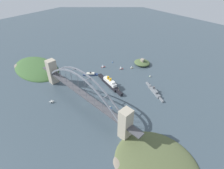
{
  "coord_description": "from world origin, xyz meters",
  "views": [
    {
      "loc": [
        239.58,
        -158.66,
        251.47
      ],
      "look_at": [
        0.0,
        79.49,
        8.0
      ],
      "focal_mm": 30.27,
      "sensor_mm": 36.0,
      "label": 1
    }
  ],
  "objects_px": {
    "harbor_arch_bridge": "(82,92)",
    "ocean_liner": "(110,83)",
    "fort_island_mid_harbor": "(142,63)",
    "small_boat_2": "(110,107)",
    "naval_cruiser": "(154,91)",
    "small_boat_4": "(121,67)",
    "harbor_ferry_steamer": "(91,74)",
    "small_boat_3": "(150,76)",
    "small_boat_0": "(112,62)",
    "small_boat_5": "(131,67)",
    "seaplane_taxiing_near_bridge": "(52,102)",
    "small_boat_1": "(103,66)"
  },
  "relations": [
    {
      "from": "harbor_arch_bridge",
      "to": "ocean_liner",
      "type": "height_order",
      "value": "harbor_arch_bridge"
    },
    {
      "from": "fort_island_mid_harbor",
      "to": "small_boat_2",
      "type": "relative_size",
      "value": 4.59
    },
    {
      "from": "naval_cruiser",
      "to": "fort_island_mid_harbor",
      "type": "xyz_separation_m",
      "value": [
        -93.43,
        77.91,
        1.92
      ]
    },
    {
      "from": "ocean_liner",
      "to": "small_boat_4",
      "type": "bearing_deg",
      "value": 113.77
    },
    {
      "from": "harbor_ferry_steamer",
      "to": "small_boat_4",
      "type": "relative_size",
      "value": 2.99
    },
    {
      "from": "small_boat_3",
      "to": "small_boat_4",
      "type": "distance_m",
      "value": 77.83
    },
    {
      "from": "small_boat_0",
      "to": "naval_cruiser",
      "type": "bearing_deg",
      "value": -10.98
    },
    {
      "from": "small_boat_5",
      "to": "harbor_ferry_steamer",
      "type": "bearing_deg",
      "value": -117.43
    },
    {
      "from": "harbor_ferry_steamer",
      "to": "small_boat_0",
      "type": "bearing_deg",
      "value": 95.83
    },
    {
      "from": "ocean_liner",
      "to": "small_boat_3",
      "type": "relative_size",
      "value": 13.9
    },
    {
      "from": "fort_island_mid_harbor",
      "to": "small_boat_0",
      "type": "distance_m",
      "value": 79.99
    },
    {
      "from": "harbor_arch_bridge",
      "to": "small_boat_4",
      "type": "height_order",
      "value": "harbor_arch_bridge"
    },
    {
      "from": "naval_cruiser",
      "to": "small_boat_3",
      "type": "bearing_deg",
      "value": 134.01
    },
    {
      "from": "seaplane_taxiing_near_bridge",
      "to": "small_boat_1",
      "type": "bearing_deg",
      "value": 100.07
    },
    {
      "from": "small_boat_3",
      "to": "harbor_arch_bridge",
      "type": "bearing_deg",
      "value": -101.11
    },
    {
      "from": "seaplane_taxiing_near_bridge",
      "to": "small_boat_2",
      "type": "bearing_deg",
      "value": 37.98
    },
    {
      "from": "naval_cruiser",
      "to": "small_boat_4",
      "type": "bearing_deg",
      "value": 170.32
    },
    {
      "from": "ocean_liner",
      "to": "small_boat_1",
      "type": "height_order",
      "value": "ocean_liner"
    },
    {
      "from": "harbor_ferry_steamer",
      "to": "small_boat_3",
      "type": "xyz_separation_m",
      "value": [
        107.64,
        96.59,
        0.53
      ]
    },
    {
      "from": "ocean_liner",
      "to": "small_boat_4",
      "type": "distance_m",
      "value": 76.78
    },
    {
      "from": "small_boat_0",
      "to": "harbor_arch_bridge",
      "type": "bearing_deg",
      "value": -63.27
    },
    {
      "from": "small_boat_1",
      "to": "harbor_arch_bridge",
      "type": "bearing_deg",
      "value": -57.59
    },
    {
      "from": "harbor_arch_bridge",
      "to": "fort_island_mid_harbor",
      "type": "relative_size",
      "value": 6.72
    },
    {
      "from": "harbor_arch_bridge",
      "to": "harbor_ferry_steamer",
      "type": "xyz_separation_m",
      "value": [
        -73.26,
        78.38,
        -27.17
      ]
    },
    {
      "from": "small_boat_2",
      "to": "small_boat_4",
      "type": "xyz_separation_m",
      "value": [
        -83.68,
        121.06,
        3.97
      ]
    },
    {
      "from": "seaplane_taxiing_near_bridge",
      "to": "small_boat_5",
      "type": "height_order",
      "value": "small_boat_5"
    },
    {
      "from": "harbor_ferry_steamer",
      "to": "harbor_arch_bridge",
      "type": "bearing_deg",
      "value": -46.93
    },
    {
      "from": "small_boat_2",
      "to": "seaplane_taxiing_near_bridge",
      "type": "bearing_deg",
      "value": -142.02
    },
    {
      "from": "small_boat_3",
      "to": "fort_island_mid_harbor",
      "type": "bearing_deg",
      "value": 146.08
    },
    {
      "from": "ocean_liner",
      "to": "small_boat_0",
      "type": "xyz_separation_m",
      "value": [
        -72.93,
        81.11,
        -5.54
      ]
    },
    {
      "from": "naval_cruiser",
      "to": "harbor_ferry_steamer",
      "type": "relative_size",
      "value": 2.18
    },
    {
      "from": "small_boat_3",
      "to": "small_boat_5",
      "type": "height_order",
      "value": "small_boat_5"
    },
    {
      "from": "naval_cruiser",
      "to": "small_boat_1",
      "type": "distance_m",
      "value": 155.48
    },
    {
      "from": "small_boat_0",
      "to": "ocean_liner",
      "type": "bearing_deg",
      "value": -48.04
    },
    {
      "from": "small_boat_5",
      "to": "harbor_arch_bridge",
      "type": "bearing_deg",
      "value": -82.23
    },
    {
      "from": "ocean_liner",
      "to": "small_boat_0",
      "type": "relative_size",
      "value": 11.27
    },
    {
      "from": "harbor_ferry_steamer",
      "to": "small_boat_3",
      "type": "bearing_deg",
      "value": 41.9
    },
    {
      "from": "fort_island_mid_harbor",
      "to": "harbor_ferry_steamer",
      "type": "bearing_deg",
      "value": -112.99
    },
    {
      "from": "small_boat_0",
      "to": "small_boat_2",
      "type": "distance_m",
      "value": 182.2
    },
    {
      "from": "seaplane_taxiing_near_bridge",
      "to": "small_boat_1",
      "type": "height_order",
      "value": "small_boat_1"
    },
    {
      "from": "fort_island_mid_harbor",
      "to": "small_boat_1",
      "type": "distance_m",
      "value": 105.01
    },
    {
      "from": "harbor_ferry_steamer",
      "to": "small_boat_2",
      "type": "bearing_deg",
      "value": -22.19
    },
    {
      "from": "ocean_liner",
      "to": "fort_island_mid_harbor",
      "type": "relative_size",
      "value": 2.17
    },
    {
      "from": "fort_island_mid_harbor",
      "to": "small_boat_4",
      "type": "xyz_separation_m",
      "value": [
        -22.39,
        -58.15,
        -0.31
      ]
    },
    {
      "from": "naval_cruiser",
      "to": "small_boat_0",
      "type": "xyz_separation_m",
      "value": [
        -157.81,
        30.62,
        -2.44
      ]
    },
    {
      "from": "small_boat_0",
      "to": "harbor_ferry_steamer",
      "type": "bearing_deg",
      "value": -84.17
    },
    {
      "from": "small_boat_2",
      "to": "harbor_arch_bridge",
      "type": "bearing_deg",
      "value": -145.04
    },
    {
      "from": "small_boat_1",
      "to": "naval_cruiser",
      "type": "bearing_deg",
      "value": 2.55
    },
    {
      "from": "seaplane_taxiing_near_bridge",
      "to": "small_boat_4",
      "type": "bearing_deg",
      "value": 87.12
    },
    {
      "from": "harbor_ferry_steamer",
      "to": "small_boat_5",
      "type": "distance_m",
      "value": 107.56
    }
  ]
}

